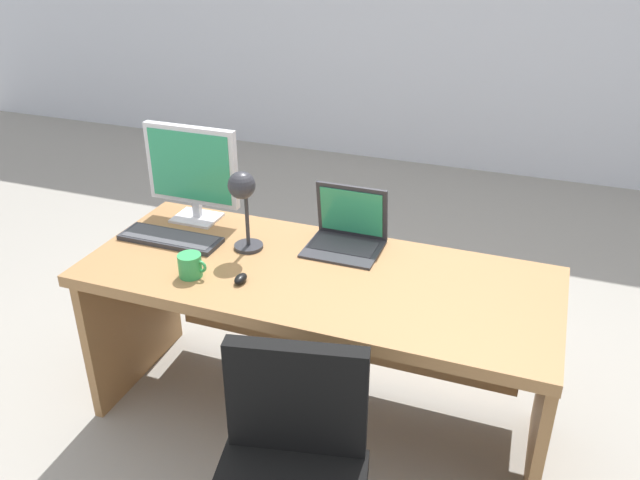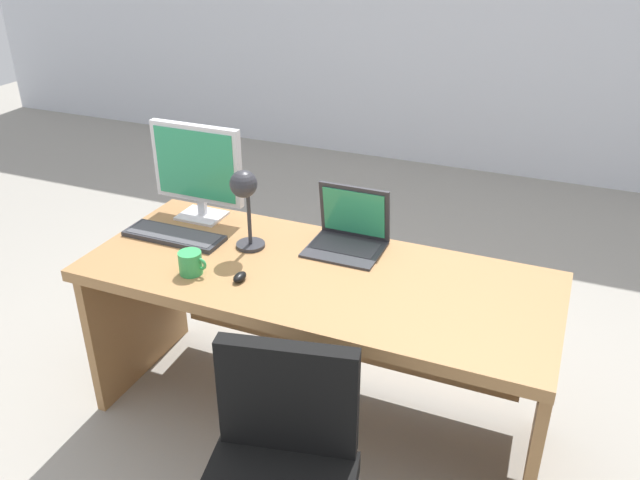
{
  "view_description": "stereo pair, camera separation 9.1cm",
  "coord_description": "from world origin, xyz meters",
  "px_view_note": "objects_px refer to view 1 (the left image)",
  "views": [
    {
      "loc": [
        0.77,
        -2.02,
        1.99
      ],
      "look_at": [
        0.0,
        0.04,
        0.86
      ],
      "focal_mm": 36.31,
      "sensor_mm": 36.0,
      "label": 1
    },
    {
      "loc": [
        0.85,
        -1.99,
        1.99
      ],
      "look_at": [
        0.0,
        0.04,
        0.86
      ],
      "focal_mm": 36.31,
      "sensor_mm": 36.0,
      "label": 2
    }
  ],
  "objects_px": {
    "coffee_mug": "(190,266)",
    "desk_lamp": "(243,195)",
    "monitor": "(192,169)",
    "mouse": "(241,279)",
    "desk": "(321,307)",
    "keyboard": "(171,239)",
    "laptop": "(348,227)"
  },
  "relations": [
    {
      "from": "desk",
      "to": "laptop",
      "type": "relative_size",
      "value": 6.05
    },
    {
      "from": "mouse",
      "to": "laptop",
      "type": "bearing_deg",
      "value": 57.84
    },
    {
      "from": "desk_lamp",
      "to": "coffee_mug",
      "type": "height_order",
      "value": "desk_lamp"
    },
    {
      "from": "laptop",
      "to": "mouse",
      "type": "distance_m",
      "value": 0.52
    },
    {
      "from": "monitor",
      "to": "desk_lamp",
      "type": "height_order",
      "value": "monitor"
    },
    {
      "from": "monitor",
      "to": "desk_lamp",
      "type": "distance_m",
      "value": 0.39
    },
    {
      "from": "monitor",
      "to": "keyboard",
      "type": "xyz_separation_m",
      "value": [
        0.01,
        -0.23,
        -0.23
      ]
    },
    {
      "from": "keyboard",
      "to": "mouse",
      "type": "height_order",
      "value": "mouse"
    },
    {
      "from": "monitor",
      "to": "laptop",
      "type": "bearing_deg",
      "value": 0.97
    },
    {
      "from": "desk_lamp",
      "to": "monitor",
      "type": "bearing_deg",
      "value": 150.59
    },
    {
      "from": "coffee_mug",
      "to": "desk_lamp",
      "type": "bearing_deg",
      "value": 68.15
    },
    {
      "from": "keyboard",
      "to": "monitor",
      "type": "bearing_deg",
      "value": 91.47
    },
    {
      "from": "laptop",
      "to": "desk_lamp",
      "type": "relative_size",
      "value": 0.88
    },
    {
      "from": "laptop",
      "to": "coffee_mug",
      "type": "relative_size",
      "value": 2.62
    },
    {
      "from": "monitor",
      "to": "coffee_mug",
      "type": "relative_size",
      "value": 3.73
    },
    {
      "from": "mouse",
      "to": "coffee_mug",
      "type": "relative_size",
      "value": 0.62
    },
    {
      "from": "keyboard",
      "to": "mouse",
      "type": "distance_m",
      "value": 0.48
    },
    {
      "from": "mouse",
      "to": "desk_lamp",
      "type": "bearing_deg",
      "value": 111.87
    },
    {
      "from": "laptop",
      "to": "keyboard",
      "type": "xyz_separation_m",
      "value": [
        -0.71,
        -0.24,
        -0.06
      ]
    },
    {
      "from": "mouse",
      "to": "coffee_mug",
      "type": "height_order",
      "value": "coffee_mug"
    },
    {
      "from": "desk",
      "to": "coffee_mug",
      "type": "bearing_deg",
      "value": -151.2
    },
    {
      "from": "coffee_mug",
      "to": "laptop",
      "type": "bearing_deg",
      "value": 44.28
    },
    {
      "from": "monitor",
      "to": "mouse",
      "type": "xyz_separation_m",
      "value": [
        0.44,
        -0.43,
        -0.23
      ]
    },
    {
      "from": "keyboard",
      "to": "mouse",
      "type": "bearing_deg",
      "value": -25.18
    },
    {
      "from": "desk",
      "to": "desk_lamp",
      "type": "bearing_deg",
      "value": 176.83
    },
    {
      "from": "desk",
      "to": "coffee_mug",
      "type": "relative_size",
      "value": 15.84
    },
    {
      "from": "keyboard",
      "to": "mouse",
      "type": "xyz_separation_m",
      "value": [
        0.43,
        -0.2,
        0.01
      ]
    },
    {
      "from": "laptop",
      "to": "mouse",
      "type": "relative_size",
      "value": 4.21
    },
    {
      "from": "monitor",
      "to": "keyboard",
      "type": "height_order",
      "value": "monitor"
    },
    {
      "from": "desk",
      "to": "keyboard",
      "type": "height_order",
      "value": "keyboard"
    },
    {
      "from": "monitor",
      "to": "mouse",
      "type": "relative_size",
      "value": 6.0
    },
    {
      "from": "laptop",
      "to": "coffee_mug",
      "type": "bearing_deg",
      "value": -135.72
    }
  ]
}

